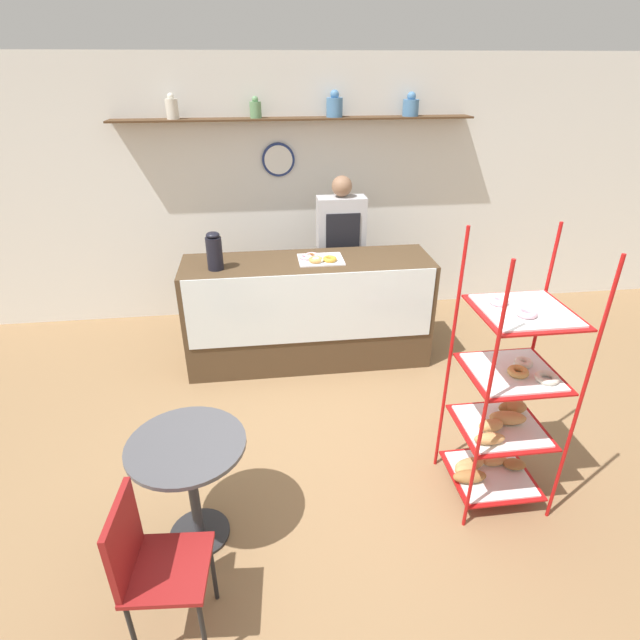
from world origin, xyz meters
name	(u,v)px	position (x,y,z in m)	size (l,w,h in m)	color
ground_plane	(328,450)	(0.00, 0.00, 0.00)	(14.00, 14.00, 0.00)	olive
back_wall	(296,192)	(0.00, 2.49, 1.37)	(10.00, 0.30, 2.70)	white
display_counter	(308,311)	(0.00, 1.33, 0.51)	(2.26, 0.65, 1.02)	#4C3823
pastry_rack	(503,410)	(1.03, -0.51, 0.67)	(0.58, 0.56, 1.78)	#B71414
person_worker	(341,251)	(0.39, 1.90, 0.89)	(0.48, 0.23, 1.64)	#282833
cafe_table	(190,468)	(-0.89, -0.64, 0.55)	(0.67, 0.67, 0.73)	#262628
cafe_chair	(148,559)	(-1.02, -1.22, 0.55)	(0.41, 0.41, 0.89)	black
coffee_carafe	(214,251)	(-0.80, 1.24, 1.18)	(0.14, 0.14, 0.33)	black
donut_tray_counter	(318,259)	(0.09, 1.32, 1.04)	(0.40, 0.32, 0.05)	silver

